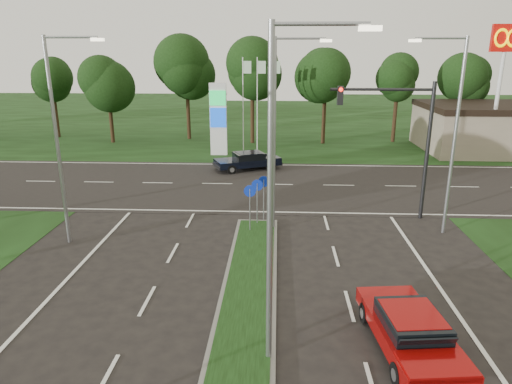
{
  "coord_description": "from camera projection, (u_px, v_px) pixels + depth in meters",
  "views": [
    {
      "loc": [
        0.97,
        -4.9,
        8.25
      ],
      "look_at": [
        0.01,
        15.03,
        2.2
      ],
      "focal_mm": 32.0,
      "sensor_mm": 36.0,
      "label": 1
    }
  ],
  "objects": [
    {
      "name": "verge_far",
      "position": [
        271.0,
        120.0,
        59.7
      ],
      "size": [
        160.0,
        50.0,
        0.02
      ],
      "primitive_type": "cube",
      "color": "black",
      "rests_on": "ground"
    },
    {
      "name": "cross_road",
      "position": [
        262.0,
        184.0,
        30.07
      ],
      "size": [
        160.0,
        12.0,
        0.02
      ],
      "primitive_type": "cube",
      "color": "black",
      "rests_on": "ground"
    },
    {
      "name": "streetlight_median_near",
      "position": [
        278.0,
        187.0,
        11.34
      ],
      "size": [
        2.53,
        0.22,
        9.0
      ],
      "color": "gray",
      "rests_on": "ground"
    },
    {
      "name": "streetlight_median_far",
      "position": [
        279.0,
        126.0,
        20.9
      ],
      "size": [
        2.53,
        0.22,
        9.0
      ],
      "color": "gray",
      "rests_on": "ground"
    },
    {
      "name": "streetlight_left_far",
      "position": [
        60.0,
        132.0,
        19.42
      ],
      "size": [
        2.53,
        0.22,
        9.0
      ],
      "color": "gray",
      "rests_on": "ground"
    },
    {
      "name": "streetlight_right_far",
      "position": [
        452.0,
        127.0,
        20.54
      ],
      "size": [
        2.53,
        0.22,
        9.0
      ],
      "rotation": [
        0.0,
        0.0,
        3.14
      ],
      "color": "gray",
      "rests_on": "ground"
    },
    {
      "name": "traffic_signal",
      "position": [
        403.0,
        130.0,
        22.65
      ],
      "size": [
        5.1,
        0.42,
        7.0
      ],
      "color": "black",
      "rests_on": "ground"
    },
    {
      "name": "median_signs",
      "position": [
        257.0,
        193.0,
        22.31
      ],
      "size": [
        1.16,
        1.76,
        2.38
      ],
      "color": "gray",
      "rests_on": "ground"
    },
    {
      "name": "gas_pylon",
      "position": [
        221.0,
        117.0,
        37.96
      ],
      "size": [
        5.8,
        1.26,
        8.0
      ],
      "color": "silver",
      "rests_on": "ground"
    },
    {
      "name": "mcdonalds_sign",
      "position": [
        504.0,
        58.0,
        34.54
      ],
      "size": [
        2.2,
        0.47,
        10.4
      ],
      "color": "silver",
      "rests_on": "ground"
    },
    {
      "name": "treeline_far",
      "position": [
        270.0,
        70.0,
        43.31
      ],
      "size": [
        6.0,
        6.0,
        9.9
      ],
      "color": "black",
      "rests_on": "ground"
    },
    {
      "name": "red_sedan",
      "position": [
        410.0,
        329.0,
        13.08
      ],
      "size": [
        2.35,
        4.75,
        1.26
      ],
      "rotation": [
        0.0,
        0.0,
        0.11
      ],
      "color": "#8A0807",
      "rests_on": "ground"
    },
    {
      "name": "navy_sedan",
      "position": [
        248.0,
        160.0,
        33.75
      ],
      "size": [
        5.1,
        3.62,
        1.3
      ],
      "rotation": [
        0.0,
        0.0,
        1.97
      ],
      "color": "black",
      "rests_on": "ground"
    }
  ]
}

